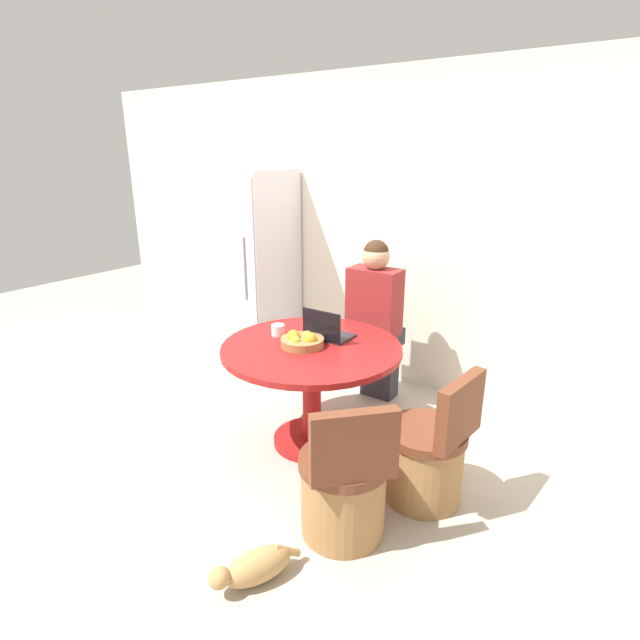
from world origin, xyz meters
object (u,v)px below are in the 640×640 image
object	(u,v)px
refrigerator	(255,269)
chair_near_right_corner	(344,489)
chair_right_side	(427,457)
person_seated	(376,315)
fruit_bowl	(302,341)
laptop	(327,332)
dining_table	(312,371)
cat	(254,567)

from	to	relation	value
refrigerator	chair_near_right_corner	size ratio (longest dim) A/B	2.20
chair_right_side	person_seated	xyz separation A→B (m)	(-0.86, 0.93, 0.46)
chair_near_right_corner	fruit_bowl	xyz separation A→B (m)	(-0.70, 0.58, 0.50)
chair_near_right_corner	person_seated	bearing A→B (deg)	-113.33
refrigerator	person_seated	xyz separation A→B (m)	(1.36, -0.12, -0.17)
laptop	fruit_bowl	xyz separation A→B (m)	(-0.06, -0.21, -0.01)
laptop	refrigerator	bearing A→B (deg)	-30.03
refrigerator	chair_right_side	bearing A→B (deg)	-25.24
dining_table	cat	distance (m)	1.33
refrigerator	fruit_bowl	xyz separation A→B (m)	(1.28, -0.98, -0.13)
chair_right_side	cat	world-z (taller)	chair_right_side
refrigerator	chair_near_right_corner	world-z (taller)	refrigerator
person_seated	cat	distance (m)	2.12
refrigerator	chair_right_side	size ratio (longest dim) A/B	2.20
chair_right_side	laptop	size ratio (longest dim) A/B	2.76
refrigerator	fruit_bowl	bearing A→B (deg)	-37.66
chair_right_side	refrigerator	bearing A→B (deg)	-108.43
laptop	fruit_bowl	world-z (taller)	laptop
chair_near_right_corner	cat	world-z (taller)	chair_near_right_corner
laptop	cat	bearing A→B (deg)	109.35
dining_table	laptop	world-z (taller)	laptop
dining_table	fruit_bowl	bearing A→B (deg)	-133.04
dining_table	fruit_bowl	distance (m)	0.23
dining_table	person_seated	bearing A→B (deg)	87.01
chair_near_right_corner	cat	xyz separation A→B (m)	(-0.18, -0.52, -0.19)
refrigerator	cat	world-z (taller)	refrigerator
chair_near_right_corner	laptop	distance (m)	1.14
dining_table	laptop	distance (m)	0.29
chair_right_side	cat	xyz separation A→B (m)	(-0.42, -1.04, -0.19)
person_seated	cat	bearing A→B (deg)	102.41
refrigerator	dining_table	xyz separation A→B (m)	(1.32, -0.94, -0.36)
chair_near_right_corner	laptop	xyz separation A→B (m)	(-0.64, 0.80, 0.51)
chair_near_right_corner	chair_right_side	distance (m)	0.58
refrigerator	dining_table	world-z (taller)	refrigerator
chair_right_side	dining_table	bearing A→B (deg)	-90.00
chair_near_right_corner	fruit_bowl	distance (m)	1.04
cat	chair_right_side	bearing A→B (deg)	-177.34
person_seated	dining_table	bearing A→B (deg)	87.01
laptop	fruit_bowl	bearing A→B (deg)	74.74
person_seated	laptop	distance (m)	0.66
dining_table	chair_near_right_corner	size ratio (longest dim) A/B	1.46
dining_table	chair_near_right_corner	xyz separation A→B (m)	(0.65, -0.63, -0.28)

